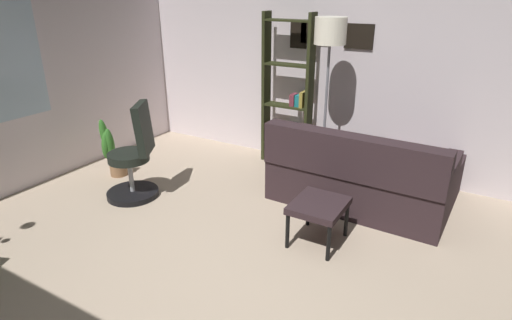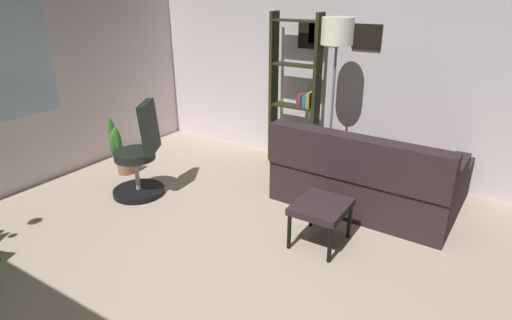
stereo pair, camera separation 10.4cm
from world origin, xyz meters
TOP-DOWN VIEW (x-y plane):
  - ground_plane at (0.00, 0.00)m, footprint 5.12×6.20m
  - wall_right_with_frames at (2.61, 0.00)m, footprint 0.12×6.20m
  - couch at (1.80, -0.40)m, footprint 1.59×1.84m
  - footstool at (0.78, -0.21)m, footprint 0.51×0.44m
  - office_chair at (0.63, 1.85)m, footprint 0.58×0.60m
  - bookshelf at (2.34, 0.88)m, footprint 0.18×0.64m
  - floor_lamp at (2.06, 0.26)m, footprint 0.34×0.34m
  - potted_plant at (0.89, 2.50)m, footprint 0.29×0.33m

SIDE VIEW (x-z plane):
  - ground_plane at x=0.00m, z-range -0.10..0.00m
  - potted_plant at x=0.89m, z-range -0.05..0.65m
  - couch at x=1.80m, z-range -0.13..0.74m
  - footstool at x=0.78m, z-range 0.15..0.54m
  - office_chair at x=0.63m, z-range -0.12..0.94m
  - bookshelf at x=2.34m, z-range -0.12..1.77m
  - wall_right_with_frames at x=2.61m, z-range 0.00..2.60m
  - floor_lamp at x=2.06m, z-range 0.65..2.51m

